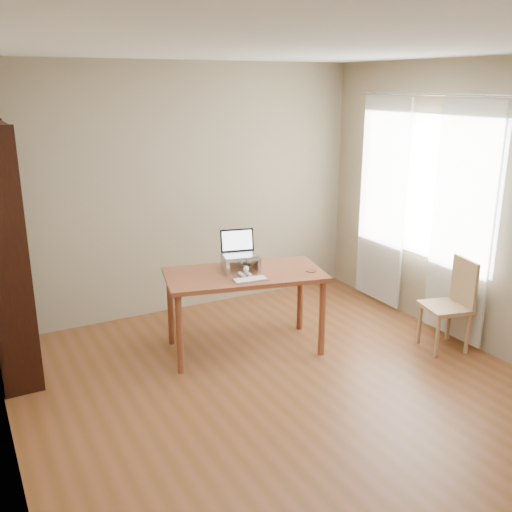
{
  "coord_description": "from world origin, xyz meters",
  "views": [
    {
      "loc": [
        -2.13,
        -3.31,
        2.38
      ],
      "look_at": [
        0.18,
        0.98,
        0.9
      ],
      "focal_mm": 40.0,
      "sensor_mm": 36.0,
      "label": 1
    }
  ],
  "objects": [
    {
      "name": "curtains",
      "position": [
        1.92,
        0.8,
        1.17
      ],
      "size": [
        0.03,
        1.9,
        2.25
      ],
      "color": "white",
      "rests_on": "ground"
    },
    {
      "name": "chair",
      "position": [
        1.77,
        0.14,
        0.46
      ],
      "size": [
        0.46,
        0.46,
        0.86
      ],
      "rotation": [
        0.0,
        0.0,
        -0.24
      ],
      "color": "#A27C58",
      "rests_on": "ground"
    },
    {
      "name": "room",
      "position": [
        0.03,
        0.01,
        1.3
      ],
      "size": [
        4.04,
        4.54,
        2.64
      ],
      "color": "brown",
      "rests_on": "ground"
    },
    {
      "name": "laptop",
      "position": [
        0.08,
        1.14,
        0.94
      ],
      "size": [
        0.35,
        0.32,
        0.22
      ],
      "rotation": [
        0.0,
        0.0,
        -0.22
      ],
      "color": "silver",
      "rests_on": "laptop_stand"
    },
    {
      "name": "bookshelf",
      "position": [
        -1.83,
        1.55,
        1.05
      ],
      "size": [
        0.3,
        0.9,
        2.1
      ],
      "color": "black",
      "rests_on": "ground"
    },
    {
      "name": "cat",
      "position": [
        0.04,
        1.12,
        0.82
      ],
      "size": [
        0.26,
        0.49,
        0.16
      ],
      "rotation": [
        0.0,
        0.0,
        -0.06
      ],
      "color": "#433A34",
      "rests_on": "desk"
    },
    {
      "name": "coaster",
      "position": [
        0.63,
        0.76,
        0.75
      ],
      "size": [
        0.1,
        0.1,
        0.01
      ],
      "primitive_type": "cylinder",
      "color": "brown",
      "rests_on": "desk"
    },
    {
      "name": "desk",
      "position": [
        0.08,
        1.0,
        0.65
      ],
      "size": [
        1.53,
        1.0,
        0.75
      ],
      "rotation": [
        0.0,
        0.0,
        -0.22
      ],
      "color": "brown",
      "rests_on": "ground"
    },
    {
      "name": "keyboard",
      "position": [
        0.02,
        0.78,
        0.76
      ],
      "size": [
        0.31,
        0.16,
        0.02
      ],
      "rotation": [
        0.0,
        0.0,
        -0.1
      ],
      "color": "silver",
      "rests_on": "desk"
    },
    {
      "name": "laptop_stand",
      "position": [
        0.08,
        1.08,
        0.83
      ],
      "size": [
        0.32,
        0.25,
        0.13
      ],
      "rotation": [
        0.0,
        0.0,
        -0.22
      ],
      "color": "silver",
      "rests_on": "desk"
    }
  ]
}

